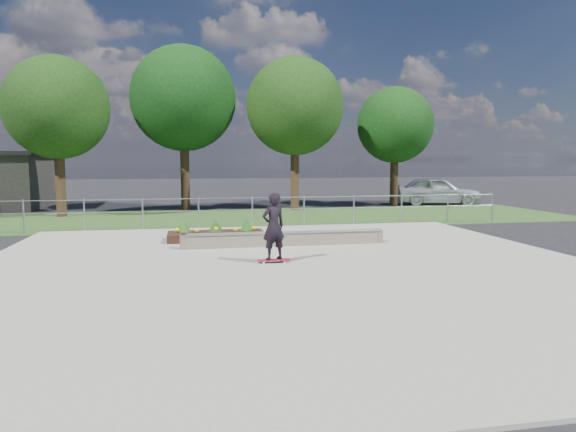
% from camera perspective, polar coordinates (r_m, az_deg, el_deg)
% --- Properties ---
extents(ground, '(120.00, 120.00, 0.00)m').
position_cam_1_polar(ground, '(12.15, 0.43, -5.94)').
color(ground, black).
rests_on(ground, ground).
extents(grass_verge, '(30.00, 8.00, 0.02)m').
position_cam_1_polar(grass_verge, '(22.91, -5.05, -0.18)').
color(grass_verge, '#2A4A1D').
rests_on(grass_verge, ground).
extents(concrete_slab, '(15.00, 15.00, 0.06)m').
position_cam_1_polar(concrete_slab, '(12.15, 0.43, -5.80)').
color(concrete_slab, gray).
rests_on(concrete_slab, ground).
extents(fence, '(20.06, 0.06, 1.20)m').
position_cam_1_polar(fence, '(19.37, -3.99, 0.91)').
color(fence, gray).
rests_on(fence, ground).
extents(tree_far_left, '(4.55, 4.55, 7.15)m').
position_cam_1_polar(tree_far_left, '(25.38, -24.29, 10.88)').
color(tree_far_left, '#311F13').
rests_on(tree_far_left, ground).
extents(tree_mid_left, '(5.25, 5.25, 8.25)m').
position_cam_1_polar(tree_mid_left, '(26.81, -11.55, 12.64)').
color(tree_mid_left, black).
rests_on(tree_mid_left, ground).
extents(tree_mid_right, '(4.90, 4.90, 7.70)m').
position_cam_1_polar(tree_mid_right, '(26.33, 0.78, 12.06)').
color(tree_mid_right, '#321F14').
rests_on(tree_mid_right, ground).
extents(tree_far_right, '(4.20, 4.20, 6.60)m').
position_cam_1_polar(tree_far_right, '(29.49, 11.82, 9.84)').
color(tree_far_right, black).
rests_on(tree_far_right, ground).
extents(grind_ledge, '(6.00, 0.44, 0.43)m').
position_cam_1_polar(grind_ledge, '(15.10, -0.45, -2.52)').
color(grind_ledge, '#685C4D').
rests_on(grind_ledge, concrete_slab).
extents(planter_bed, '(3.00, 1.20, 0.61)m').
position_cam_1_polar(planter_bed, '(16.36, -7.99, -1.97)').
color(planter_bed, black).
rests_on(planter_bed, concrete_slab).
extents(skateboarder, '(0.80, 0.56, 1.72)m').
position_cam_1_polar(skateboarder, '(12.47, -1.62, -1.19)').
color(skateboarder, white).
rests_on(skateboarder, concrete_slab).
extents(parked_car, '(5.10, 3.13, 1.62)m').
position_cam_1_polar(parked_car, '(30.61, 16.22, 2.71)').
color(parked_car, '#B8BCC2').
rests_on(parked_car, ground).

